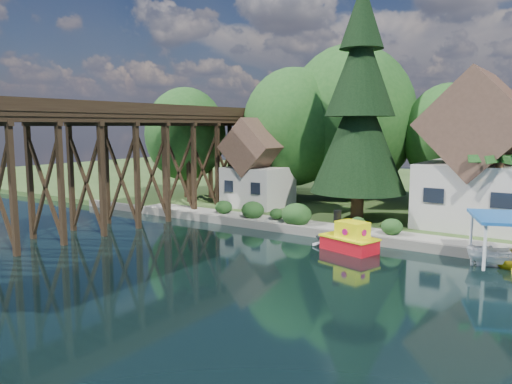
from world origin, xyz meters
The scene contains 14 objects.
ground centered at (0.00, 0.00, 0.00)m, with size 140.00×140.00×0.00m, color black.
bank centered at (0.00, 34.00, 0.25)m, with size 140.00×52.00×0.50m, color #304C1E.
seawall centered at (4.00, 8.00, 0.31)m, with size 60.00×0.40×0.62m, color slate.
promenade centered at (6.00, 9.30, 0.53)m, with size 50.00×2.60×0.06m, color gray.
trestle_bridge centered at (-16.00, 5.17, 5.35)m, with size 4.12×44.18×9.30m.
house_left centered at (7.00, 16.00, 5.14)m, with size 7.64×8.64×11.02m.
shed centered at (-11.00, 14.50, 3.83)m, with size 5.09×5.40×7.85m.
bg_trees centered at (1.00, 21.25, 7.29)m, with size 49.90×13.30×10.57m.
shrubs centered at (-4.60, 9.26, 1.23)m, with size 15.76×2.47×1.70m.
conifer centered at (-0.95, 12.96, 8.96)m, with size 7.13×7.13×17.56m.
palm_tree centered at (8.75, 12.48, 5.42)m, with size 5.26×5.26×5.63m.
tugboat centered at (1.63, 5.64, 0.74)m, with size 3.81×2.78×2.48m.
boat_white_a centered at (1.05, 6.36, 0.45)m, with size 3.11×4.35×0.90m, color silver.
boat_canopy centered at (9.87, 6.96, 1.22)m, with size 4.36×5.19×2.84m.
Camera 1 is at (13.51, -22.38, 7.68)m, focal length 35.00 mm.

